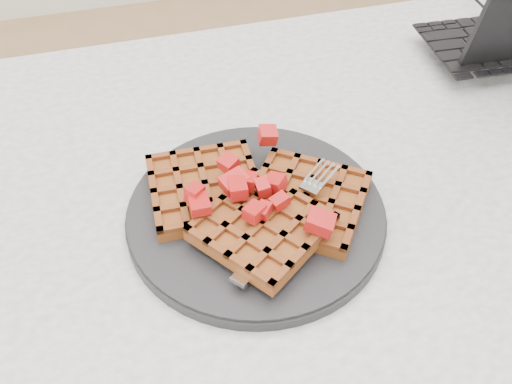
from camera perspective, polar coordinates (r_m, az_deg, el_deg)
The scene contains 5 objects.
table at distance 0.70m, azimuth 7.42°, elevation -8.09°, with size 1.20×0.80×0.75m.
plate at distance 0.59m, azimuth -0.00°, elevation -2.18°, with size 0.27×0.27×0.02m, color black.
waffles at distance 0.57m, azimuth 0.12°, elevation -1.15°, with size 0.23×0.21×0.03m.
strawberry_pile at distance 0.56m, azimuth -0.00°, elevation 1.01°, with size 0.15×0.15×0.02m, color #940002, non-canonical shape.
fork at distance 0.56m, azimuth 3.81°, elevation -2.71°, with size 0.02×0.18×0.02m, color silver, non-canonical shape.
Camera 1 is at (-0.20, -0.37, 1.19)m, focal length 40.00 mm.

